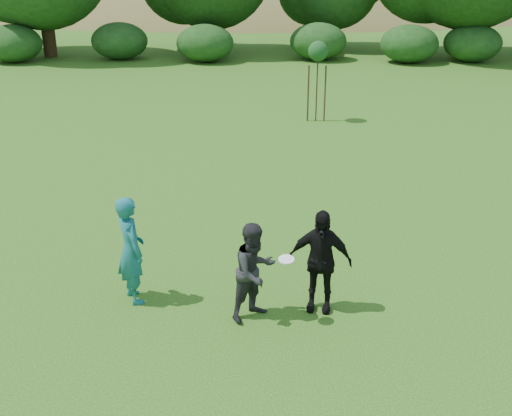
{
  "coord_description": "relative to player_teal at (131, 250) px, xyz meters",
  "views": [
    {
      "loc": [
        0.7,
        -8.88,
        6.09
      ],
      "look_at": [
        0.0,
        3.0,
        1.1
      ],
      "focal_mm": 45.0,
      "sensor_mm": 36.0,
      "label": 1
    }
  ],
  "objects": [
    {
      "name": "player_teal",
      "position": [
        0.0,
        0.0,
        0.0
      ],
      "size": [
        0.8,
        0.88,
        2.01
      ],
      "primitive_type": "imported",
      "rotation": [
        0.0,
        0.0,
        2.14
      ],
      "color": "#176167",
      "rests_on": "ground"
    },
    {
      "name": "hillside",
      "position": [
        1.56,
        67.27,
        -12.98
      ],
      "size": [
        150.0,
        72.0,
        52.0
      ],
      "color": "olive",
      "rests_on": "ground"
    },
    {
      "name": "frisbee",
      "position": [
        2.77,
        -0.59,
        0.2
      ],
      "size": [
        0.27,
        0.27,
        0.07
      ],
      "color": "white",
      "rests_on": "ground"
    },
    {
      "name": "player_black",
      "position": [
        3.34,
        -0.11,
        -0.06
      ],
      "size": [
        1.16,
        0.61,
        1.89
      ],
      "primitive_type": "imported",
      "rotation": [
        0.0,
        0.0,
        -0.13
      ],
      "color": "black",
      "rests_on": "ground"
    },
    {
      "name": "sapling",
      "position": [
        3.65,
        12.77,
        1.41
      ],
      "size": [
        0.7,
        0.7,
        2.85
      ],
      "color": "#352815",
      "rests_on": "ground"
    },
    {
      "name": "player_grey",
      "position": [
        2.23,
        -0.44,
        -0.13
      ],
      "size": [
        1.08,
        1.07,
        1.76
      ],
      "primitive_type": "imported",
      "rotation": [
        0.0,
        0.0,
        0.76
      ],
      "color": "#242427",
      "rests_on": "ground"
    },
    {
      "name": "ground",
      "position": [
        2.12,
        -1.18,
        -1.01
      ],
      "size": [
        120.0,
        120.0,
        0.0
      ],
      "primitive_type": "plane",
      "color": "#19470C",
      "rests_on": "ground"
    }
  ]
}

